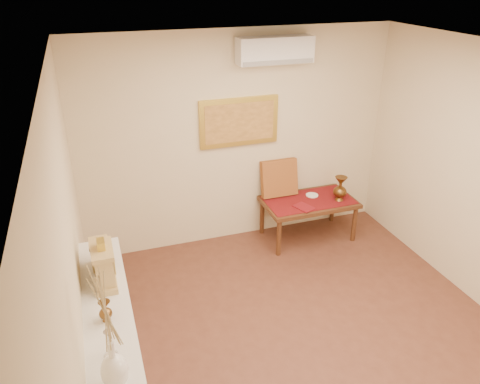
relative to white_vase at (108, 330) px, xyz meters
name	(u,v)px	position (x,y,z in m)	size (l,w,h in m)	color
floor	(313,347)	(1.82, 0.79, -1.43)	(4.50, 4.50, 0.00)	brown
ceiling	(338,62)	(1.82, 0.79, 1.27)	(4.50, 4.50, 0.00)	silver
wall_back	(238,141)	(1.82, 3.04, -0.08)	(4.00, 0.02, 2.70)	beige
wall_left	(75,271)	(-0.18, 0.79, -0.08)	(0.02, 4.50, 2.70)	beige
white_vase	(108,330)	(0.00, 0.00, 0.00)	(0.17, 0.17, 0.89)	white
candlestick	(109,343)	(-0.01, 0.27, -0.34)	(0.10, 0.10, 0.20)	silver
brass_urn_small	(105,308)	(-0.01, 0.63, -0.34)	(0.10, 0.10, 0.22)	brown
table_cloth	(309,200)	(2.67, 2.67, -0.87)	(1.14, 0.59, 0.01)	maroon
brass_urn_tall	(340,186)	(3.04, 2.54, -0.67)	(0.18, 0.18, 0.40)	brown
plate	(312,195)	(2.76, 2.77, -0.86)	(0.16, 0.16, 0.01)	white
menu	(304,207)	(2.51, 2.49, -0.86)	(0.18, 0.25, 0.01)	maroon
cushion	(279,178)	(2.35, 2.94, -0.62)	(0.49, 0.10, 0.49)	maroon
display_ledge	(114,354)	(-0.01, 0.79, -0.93)	(0.37, 2.02, 0.98)	silver
mantel_clock	(104,265)	(0.02, 1.09, -0.27)	(0.17, 0.36, 0.41)	tan
wooden_chest	(100,254)	(0.00, 1.36, -0.32)	(0.16, 0.21, 0.24)	tan
low_table	(309,205)	(2.67, 2.67, -0.94)	(1.20, 0.70, 0.55)	#502C18
painting	(239,122)	(1.82, 3.01, 0.17)	(1.00, 0.06, 0.60)	gold
ac_unit	(275,50)	(2.22, 2.91, 1.02)	(0.90, 0.25, 0.30)	white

